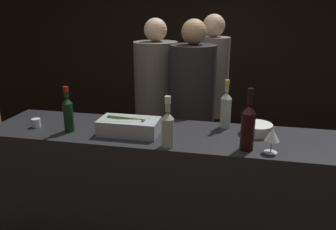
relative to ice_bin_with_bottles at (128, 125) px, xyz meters
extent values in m
cube|color=black|center=(0.26, 2.34, 0.29)|extent=(6.40, 0.06, 2.80)
cube|color=black|center=(0.26, 0.07, -0.59)|extent=(2.54, 0.59, 1.05)
cube|color=#9EA0A5|center=(0.01, 0.00, -0.01)|extent=(0.41, 0.21, 0.11)
cylinder|color=#9EA899|center=(-0.04, -0.05, 0.02)|extent=(0.29, 0.11, 0.07)
cylinder|color=#143319|center=(-0.01, 0.00, 0.02)|extent=(0.28, 0.11, 0.07)
cylinder|color=#9EA899|center=(0.00, 0.05, 0.02)|extent=(0.28, 0.08, 0.07)
cylinder|color=white|center=(0.86, 0.18, -0.03)|extent=(0.21, 0.21, 0.07)
cylinder|color=gray|center=(0.86, 0.18, 0.00)|extent=(0.17, 0.17, 0.01)
cylinder|color=silver|center=(0.93, -0.12, -0.06)|extent=(0.08, 0.08, 0.00)
cylinder|color=silver|center=(0.93, -0.12, -0.02)|extent=(0.01, 0.01, 0.07)
cone|color=silver|center=(0.93, -0.12, 0.05)|extent=(0.09, 0.09, 0.07)
cylinder|color=silver|center=(-0.69, -0.01, -0.03)|extent=(0.06, 0.06, 0.06)
sphere|color=#EFB256|center=(-0.69, -0.01, -0.03)|extent=(0.03, 0.03, 0.03)
cylinder|color=#9EA899|center=(0.31, -0.16, 0.03)|extent=(0.08, 0.08, 0.18)
cone|color=#9EA899|center=(0.31, -0.16, 0.14)|extent=(0.08, 0.08, 0.05)
cylinder|color=#9EA899|center=(0.31, -0.16, 0.22)|extent=(0.03, 0.03, 0.10)
cylinder|color=white|center=(0.31, -0.16, 0.24)|extent=(0.04, 0.04, 0.04)
cylinder|color=black|center=(0.79, -0.10, 0.06)|extent=(0.08, 0.08, 0.23)
cone|color=black|center=(0.79, -0.10, 0.20)|extent=(0.08, 0.08, 0.05)
cylinder|color=black|center=(0.79, -0.10, 0.27)|extent=(0.03, 0.03, 0.10)
cylinder|color=black|center=(0.79, -0.10, 0.30)|extent=(0.03, 0.03, 0.04)
cylinder|color=black|center=(-0.42, -0.03, 0.04)|extent=(0.07, 0.07, 0.20)
cone|color=black|center=(-0.42, -0.03, 0.16)|extent=(0.07, 0.07, 0.04)
cylinder|color=black|center=(-0.42, -0.03, 0.22)|extent=(0.03, 0.03, 0.08)
cylinder|color=maroon|center=(-0.42, -0.03, 0.24)|extent=(0.03, 0.03, 0.03)
cylinder|color=#9EA899|center=(0.64, 0.27, 0.05)|extent=(0.08, 0.08, 0.22)
cone|color=#9EA899|center=(0.64, 0.27, 0.18)|extent=(0.08, 0.08, 0.05)
cylinder|color=#9EA899|center=(0.64, 0.27, 0.24)|extent=(0.03, 0.03, 0.09)
cylinder|color=gold|center=(0.64, 0.27, 0.27)|extent=(0.03, 0.03, 0.04)
cube|color=black|center=(-0.04, 0.97, -0.70)|extent=(0.31, 0.23, 0.83)
cylinder|color=#60564C|center=(-0.04, 0.97, 0.09)|extent=(0.41, 0.41, 0.75)
sphere|color=beige|center=(-0.04, 0.97, 0.57)|extent=(0.21, 0.21, 0.21)
cube|color=black|center=(0.47, 1.19, -0.69)|extent=(0.24, 0.18, 0.85)
cylinder|color=slate|center=(0.47, 1.19, 0.12)|extent=(0.33, 0.33, 0.77)
sphere|color=beige|center=(0.47, 1.19, 0.60)|extent=(0.21, 0.21, 0.21)
cube|color=black|center=(0.34, 0.76, -0.70)|extent=(0.30, 0.22, 0.83)
cylinder|color=black|center=(0.34, 0.76, 0.09)|extent=(0.39, 0.39, 0.75)
sphere|color=tan|center=(0.34, 0.76, 0.57)|extent=(0.21, 0.21, 0.21)
camera|label=1|loc=(0.70, -1.99, 0.76)|focal=35.00mm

